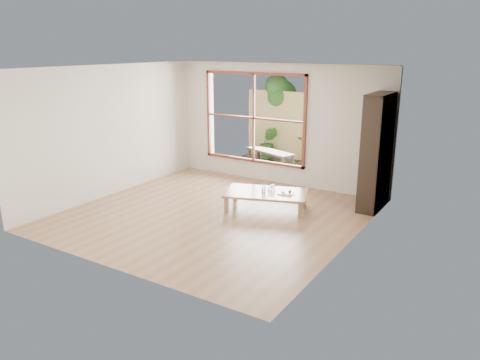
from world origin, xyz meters
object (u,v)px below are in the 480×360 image
(low_table, at_px, (266,194))
(garden_bench, at_px, (270,153))
(bookshelf, at_px, (376,152))
(food_tray, at_px, (286,193))

(low_table, xyz_separation_m, garden_bench, (-1.36, 2.67, 0.10))
(bookshelf, relative_size, garden_bench, 1.53)
(bookshelf, height_order, food_tray, bookshelf)
(bookshelf, xyz_separation_m, food_tray, (-1.29, -1.06, -0.72))
(low_table, bearing_deg, food_tray, -8.42)
(low_table, height_order, bookshelf, bookshelf)
(bookshelf, height_order, garden_bench, bookshelf)
(food_tray, distance_m, garden_bench, 3.13)
(low_table, distance_m, garden_bench, 3.00)
(low_table, relative_size, garden_bench, 1.21)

